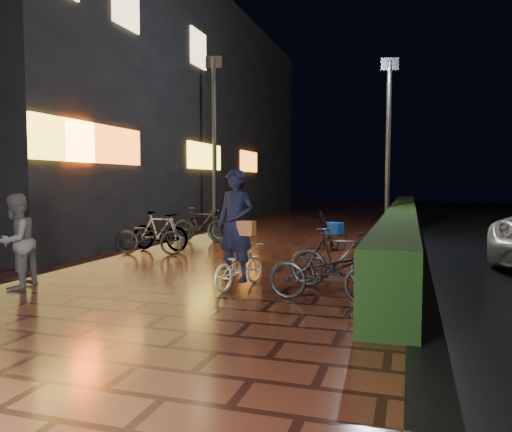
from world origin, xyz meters
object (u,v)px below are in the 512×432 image
(bystander_person, at_px, (16,241))
(cart_assembly, at_px, (334,230))
(cyclist, at_px, (237,244))
(traffic_barrier, at_px, (379,244))

(bystander_person, bearing_deg, cart_assembly, 138.05)
(cyclist, distance_m, cart_assembly, 5.11)
(cart_assembly, bearing_deg, cyclist, -99.07)
(bystander_person, distance_m, traffic_barrier, 7.21)
(bystander_person, bearing_deg, traffic_barrier, 124.02)
(cyclist, relative_size, traffic_barrier, 1.09)
(traffic_barrier, bearing_deg, cyclist, -118.44)
(bystander_person, height_order, cart_assembly, bystander_person)
(bystander_person, relative_size, cart_assembly, 1.56)
(cart_assembly, bearing_deg, traffic_barrier, -47.78)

